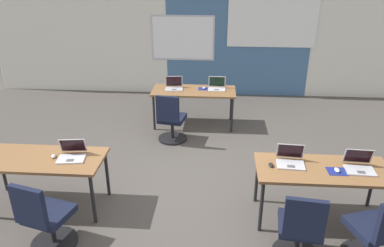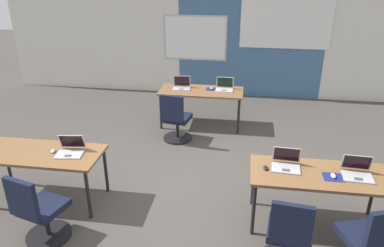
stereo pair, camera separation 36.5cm
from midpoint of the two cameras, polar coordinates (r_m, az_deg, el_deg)
name	(u,v)px [view 1 (the left image)]	position (r m, az deg, el deg)	size (l,w,h in m)	color
ground_plane	(183,185)	(5.39, -3.34, -9.64)	(24.00, 24.00, 0.00)	#47423D
back_wall_assembly	(201,35)	(8.81, 0.24, 13.61)	(10.00, 0.27, 2.80)	silver
desk_near_left	(41,162)	(5.09, -24.46, -5.51)	(1.60, 0.70, 0.72)	brown
desk_near_right	(323,173)	(4.63, 17.63, -7.36)	(1.60, 0.70, 0.72)	brown
desk_far_center	(194,93)	(7.08, -1.20, 4.75)	(1.60, 0.70, 0.72)	brown
laptop_far_right	(217,87)	(7.11, 2.42, 5.75)	(0.33, 0.28, 0.23)	silver
mousepad_far_right	(204,89)	(7.12, 0.41, 5.42)	(0.22, 0.19, 0.00)	navy
mouse_far_right	(204,88)	(7.12, 0.41, 5.56)	(0.06, 0.10, 0.03)	#B2B2B7
laptop_far_left	(174,86)	(7.13, -4.29, 5.78)	(0.36, 0.31, 0.23)	#B7B7BC
chair_far_left	(171,122)	(6.50, -4.89, 0.21)	(0.52, 0.57, 0.92)	black
laptop_near_right_end	(359,165)	(4.71, 22.63, -6.09)	(0.35, 0.32, 0.23)	#B7B7BC
mousepad_near_right_end	(337,171)	(4.58, 19.53, -7.09)	(0.22, 0.19, 0.00)	navy
mouse_near_right_end	(337,170)	(4.57, 19.56, -6.89)	(0.06, 0.10, 0.03)	silver
chair_near_right_end	(376,235)	(4.32, 24.50, -15.64)	(0.56, 0.61, 0.92)	black
laptop_near_right_inner	(290,160)	(4.58, 12.89, -5.59)	(0.35, 0.32, 0.23)	#B7B7BC
mouse_near_right_inner	(271,165)	(4.49, 9.95, -6.42)	(0.07, 0.11, 0.03)	black
chair_near_right_inner	(300,233)	(4.10, 13.90, -16.29)	(0.52, 0.56, 0.92)	black
laptop_near_left_inner	(72,154)	(4.89, -20.28, -4.53)	(0.37, 0.35, 0.22)	silver
mouse_near_left_inner	(54,156)	(5.00, -22.75, -4.74)	(0.09, 0.11, 0.03)	#B2B2B7
chair_near_left_inner	(46,221)	(4.51, -24.09, -13.76)	(0.54, 0.59, 0.92)	black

